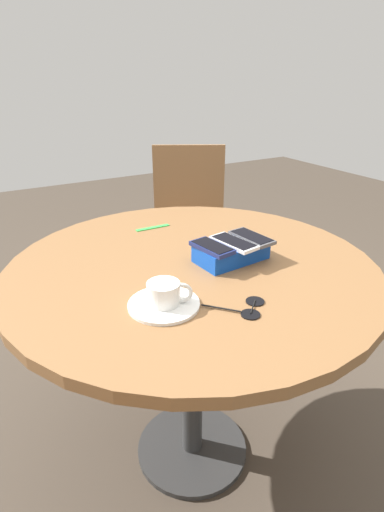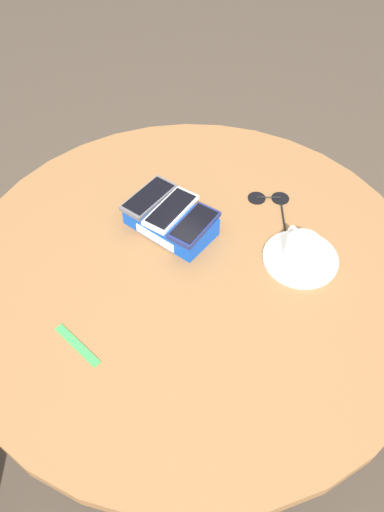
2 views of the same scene
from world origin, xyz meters
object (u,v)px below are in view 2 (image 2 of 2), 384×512
at_px(phone_gray, 149,197).
at_px(coffee_cup, 302,248).
at_px(lanyard_strap, 77,345).
at_px(phone_box, 171,221).
at_px(phone_white, 171,210).
at_px(round_table, 192,290).
at_px(sunglasses, 270,200).
at_px(phone_navy, 194,225).
at_px(saucer, 300,258).

height_order(phone_gray, coffee_cup, phone_gray).
relative_size(phone_gray, lanyard_strap, 1.19).
bearing_deg(phone_box, phone_gray, 179.39).
height_order(phone_white, lanyard_strap, phone_white).
xyz_separation_m(round_table, phone_gray, (-0.17, 0.04, 0.16)).
xyz_separation_m(round_table, phone_box, (-0.10, 0.04, 0.13)).
height_order(coffee_cup, lanyard_strap, coffee_cup).
relative_size(coffee_cup, sunglasses, 0.69).
distance_m(phone_box, phone_gray, 0.08).
bearing_deg(round_table, phone_navy, 127.81).
bearing_deg(lanyard_strap, phone_gray, 114.12).
distance_m(phone_box, sunglasses, 0.26).
bearing_deg(phone_box, coffee_cup, 25.08).
height_order(phone_gray, lanyard_strap, phone_gray).
distance_m(phone_navy, saucer, 0.24).
bearing_deg(round_table, phone_white, 156.59).
distance_m(round_table, coffee_cup, 0.27).
relative_size(round_table, saucer, 6.24).
distance_m(coffee_cup, lanyard_strap, 0.51).
height_order(round_table, sunglasses, sunglasses).
bearing_deg(saucer, phone_gray, -159.99).
bearing_deg(phone_white, phone_navy, -0.25).
bearing_deg(sunglasses, coffee_cup, -33.28).
bearing_deg(phone_white, phone_gray, -175.43).
distance_m(phone_gray, phone_navy, 0.14).
bearing_deg(coffee_cup, phone_white, -156.20).
relative_size(round_table, sunglasses, 7.26).
relative_size(phone_navy, saucer, 0.81).
relative_size(phone_box, phone_white, 1.38).
xyz_separation_m(saucer, lanyard_strap, (-0.19, -0.47, -0.00)).
relative_size(phone_box, sunglasses, 1.45).
height_order(phone_box, sunglasses, phone_box).
height_order(phone_navy, saucer, phone_navy).
height_order(phone_navy, sunglasses, phone_navy).
height_order(round_table, phone_navy, phone_navy).
bearing_deg(phone_white, saucer, 23.37).
relative_size(phone_gray, saucer, 0.87).
bearing_deg(phone_gray, round_table, -13.33).
height_order(phone_gray, phone_white, same).
bearing_deg(phone_navy, phone_gray, -177.92).
distance_m(round_table, phone_navy, 0.17).
bearing_deg(round_table, lanyard_strap, -93.69).
distance_m(phone_white, saucer, 0.31).
xyz_separation_m(phone_gray, saucer, (0.34, 0.13, -0.05)).
bearing_deg(phone_gray, saucer, 20.01).
xyz_separation_m(coffee_cup, sunglasses, (-0.16, 0.11, -0.03)).
xyz_separation_m(phone_white, coffee_cup, (0.28, 0.12, -0.02)).
relative_size(phone_box, phone_gray, 1.43).
distance_m(round_table, sunglasses, 0.29).
xyz_separation_m(phone_box, lanyard_strap, (0.08, -0.34, -0.02)).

